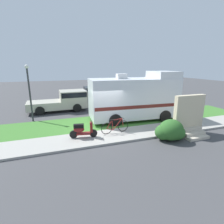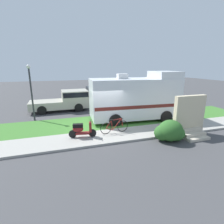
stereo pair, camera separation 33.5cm
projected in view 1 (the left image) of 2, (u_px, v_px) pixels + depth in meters
name	position (u px, v px, depth m)	size (l,w,h in m)	color
ground_plane	(107.00, 130.00, 11.41)	(80.00, 80.00, 0.00)	#424244
sidewalk	(113.00, 136.00, 10.30)	(24.00, 2.00, 0.12)	#9E9B93
grass_strip	(101.00, 123.00, 12.77)	(24.00, 3.40, 0.08)	#3D752D
motorhome_rv	(135.00, 97.00, 13.20)	(6.70, 2.98, 3.64)	silver
scooter	(82.00, 130.00, 9.82)	(1.55, 0.57, 0.97)	black
bicycle	(115.00, 127.00, 10.54)	(1.80, 0.52, 0.91)	black
pickup_truck_near	(64.00, 100.00, 16.10)	(5.22, 2.27, 1.83)	#B7B29E
pickup_truck_far	(103.00, 93.00, 20.35)	(5.37, 2.21, 1.70)	#1E2328
porch_steps	(190.00, 119.00, 10.49)	(2.00, 1.26, 2.40)	#BCB29E
bush_by_porch	(170.00, 131.00, 9.72)	(1.66, 1.25, 1.18)	#2D6026
bottle_green	(172.00, 124.00, 11.83)	(0.07, 0.07, 0.23)	#B2B2B7
street_lamp_post	(29.00, 88.00, 12.56)	(0.28, 0.28, 4.14)	#333338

